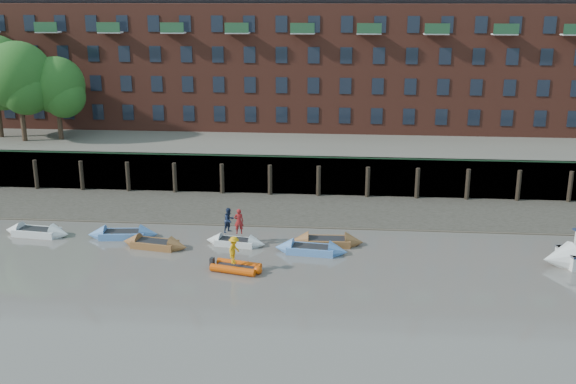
# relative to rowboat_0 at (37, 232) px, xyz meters

# --- Properties ---
(ground) EXTENTS (220.00, 220.00, 0.00)m
(ground) POSITION_rel_rowboat_0_xyz_m (16.99, -10.76, -0.24)
(ground) COLOR #635D55
(ground) RESTS_ON ground
(foreshore) EXTENTS (110.00, 8.00, 0.50)m
(foreshore) POSITION_rel_rowboat_0_xyz_m (16.99, 7.24, -0.24)
(foreshore) COLOR #3D382F
(foreshore) RESTS_ON ground
(mud_band) EXTENTS (110.00, 1.60, 0.10)m
(mud_band) POSITION_rel_rowboat_0_xyz_m (16.99, 3.84, -0.24)
(mud_band) COLOR #4C4336
(mud_band) RESTS_ON ground
(river_wall) EXTENTS (110.00, 1.23, 3.30)m
(river_wall) POSITION_rel_rowboat_0_xyz_m (16.99, 11.62, 1.35)
(river_wall) COLOR #2D2A26
(river_wall) RESTS_ON ground
(bank_terrace) EXTENTS (110.00, 28.00, 3.20)m
(bank_terrace) POSITION_rel_rowboat_0_xyz_m (16.99, 25.24, 1.36)
(bank_terrace) COLOR #5E594D
(bank_terrace) RESTS_ON ground
(apartment_terrace) EXTENTS (80.60, 15.56, 20.98)m
(apartment_terrace) POSITION_rel_rowboat_0_xyz_m (16.99, 26.23, 12.58)
(apartment_terrace) COLOR brown
(apartment_terrace) RESTS_ON bank_terrace
(tree_cluster) EXTENTS (11.76, 7.74, 9.40)m
(tree_cluster) POSITION_rel_rowboat_0_xyz_m (-8.63, 16.59, 8.76)
(tree_cluster) COLOR #3A281C
(tree_cluster) RESTS_ON bank_terrace
(rowboat_0) EXTENTS (4.89, 1.93, 1.38)m
(rowboat_0) POSITION_rel_rowboat_0_xyz_m (0.00, 0.00, 0.00)
(rowboat_0) COLOR silver
(rowboat_0) RESTS_ON ground
(rowboat_1) EXTENTS (4.88, 1.90, 1.38)m
(rowboat_1) POSITION_rel_rowboat_0_xyz_m (6.08, 0.05, -0.00)
(rowboat_1) COLOR #507FBF
(rowboat_1) RESTS_ON ground
(rowboat_2) EXTENTS (4.72, 2.13, 1.32)m
(rowboat_2) POSITION_rel_rowboat_0_xyz_m (8.76, -1.58, -0.01)
(rowboat_2) COLOR brown
(rowboat_2) RESTS_ON ground
(rowboat_3) EXTENTS (4.19, 1.75, 1.18)m
(rowboat_3) POSITION_rel_rowboat_0_xyz_m (13.98, -0.67, -0.03)
(rowboat_3) COLOR silver
(rowboat_3) RESTS_ON ground
(rowboat_4) EXTENTS (4.85, 1.89, 1.37)m
(rowboat_4) POSITION_rel_rowboat_0_xyz_m (19.06, -1.70, -0.00)
(rowboat_4) COLOR #507FBF
(rowboat_4) RESTS_ON ground
(rowboat_5) EXTENTS (4.90, 1.60, 1.41)m
(rowboat_5) POSITION_rel_rowboat_0_xyz_m (20.01, -0.18, 0.00)
(rowboat_5) COLOR brown
(rowboat_5) RESTS_ON ground
(rib_tender) EXTENTS (3.20, 2.11, 0.54)m
(rib_tender) POSITION_rel_rowboat_0_xyz_m (14.84, -5.00, -0.01)
(rib_tender) COLOR #D04606
(rib_tender) RESTS_ON ground
(person_rower_a) EXTENTS (0.70, 0.53, 1.72)m
(person_rower_a) POSITION_rel_rowboat_0_xyz_m (14.23, -0.61, 1.41)
(person_rower_a) COLOR maroon
(person_rower_a) RESTS_ON rowboat_3
(person_rower_b) EXTENTS (1.00, 1.03, 1.68)m
(person_rower_b) POSITION_rel_rowboat_0_xyz_m (13.54, -0.39, 1.39)
(person_rower_b) COLOR #19233F
(person_rower_b) RESTS_ON rowboat_3
(person_rib_crew) EXTENTS (0.90, 1.22, 1.69)m
(person_rib_crew) POSITION_rel_rowboat_0_xyz_m (14.63, -5.03, 1.11)
(person_rib_crew) COLOR orange
(person_rib_crew) RESTS_ON rib_tender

